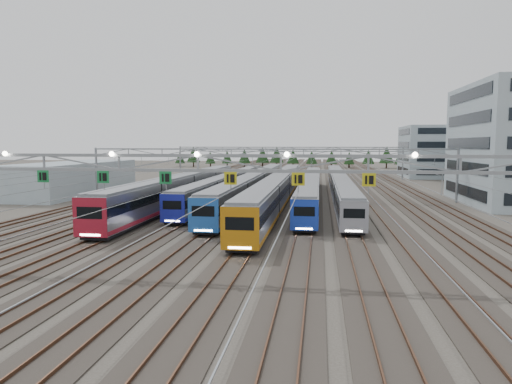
# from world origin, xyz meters

# --- Properties ---
(ground) EXTENTS (400.00, 400.00, 0.00)m
(ground) POSITION_xyz_m (0.00, 0.00, 0.00)
(ground) COLOR #47423A
(ground) RESTS_ON ground
(track_bed) EXTENTS (54.00, 260.00, 5.42)m
(track_bed) POSITION_xyz_m (0.00, 100.00, 1.49)
(track_bed) COLOR #2D2823
(track_bed) RESTS_ON ground
(train_a) EXTENTS (3.10, 54.50, 4.05)m
(train_a) POSITION_xyz_m (-11.25, 33.34, 2.28)
(train_a) COLOR black
(train_a) RESTS_ON ground
(train_b) EXTENTS (2.67, 59.75, 3.47)m
(train_b) POSITION_xyz_m (-6.75, 44.32, 1.99)
(train_b) COLOR black
(train_b) RESTS_ON ground
(train_c) EXTENTS (2.87, 67.01, 3.74)m
(train_c) POSITION_xyz_m (-2.25, 43.17, 2.12)
(train_c) COLOR black
(train_c) RESTS_ON ground
(train_d) EXTENTS (2.99, 66.96, 3.90)m
(train_d) POSITION_xyz_m (2.25, 36.68, 2.20)
(train_d) COLOR black
(train_d) RESTS_ON ground
(train_e) EXTENTS (2.65, 55.61, 3.45)m
(train_e) POSITION_xyz_m (6.75, 39.81, 1.98)
(train_e) COLOR black
(train_e) RESTS_ON ground
(train_f) EXTENTS (2.62, 67.32, 3.40)m
(train_f) POSITION_xyz_m (11.25, 45.25, 1.95)
(train_f) COLOR black
(train_f) RESTS_ON ground
(gantry_near) EXTENTS (56.36, 0.61, 8.08)m
(gantry_near) POSITION_xyz_m (-0.05, -0.12, 7.09)
(gantry_near) COLOR gray
(gantry_near) RESTS_ON ground
(gantry_mid) EXTENTS (56.36, 0.36, 8.00)m
(gantry_mid) POSITION_xyz_m (0.00, 40.00, 6.39)
(gantry_mid) COLOR gray
(gantry_mid) RESTS_ON ground
(gantry_far) EXTENTS (56.36, 0.36, 8.00)m
(gantry_far) POSITION_xyz_m (0.00, 85.00, 6.39)
(gantry_far) COLOR gray
(gantry_far) RESTS_ON ground
(depot_bldg_mid) EXTENTS (14.00, 16.00, 11.60)m
(depot_bldg_mid) POSITION_xyz_m (43.47, 70.75, 5.80)
(depot_bldg_mid) COLOR #93A7B0
(depot_bldg_mid) RESTS_ON ground
(depot_bldg_north) EXTENTS (22.00, 18.00, 13.21)m
(depot_bldg_north) POSITION_xyz_m (40.60, 93.94, 6.61)
(depot_bldg_north) COLOR #93A7B0
(depot_bldg_north) RESTS_ON ground
(west_shed) EXTENTS (10.00, 30.00, 5.43)m
(west_shed) POSITION_xyz_m (-34.41, 44.04, 2.71)
(west_shed) COLOR #93A7B0
(west_shed) RESTS_ON ground
(treeline) EXTENTS (106.40, 5.60, 7.02)m
(treeline) POSITION_xyz_m (5.40, 137.94, 4.23)
(treeline) COLOR #332114
(treeline) RESTS_ON ground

